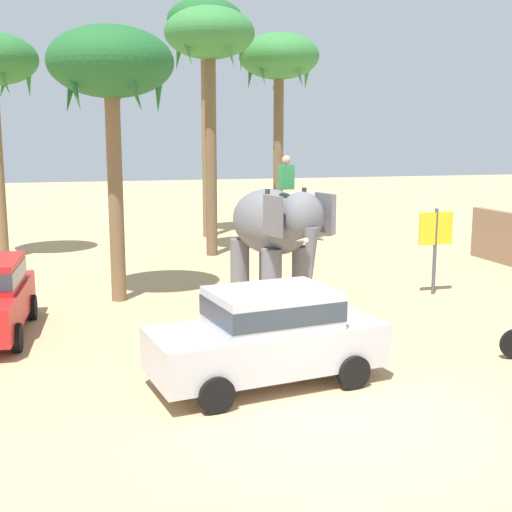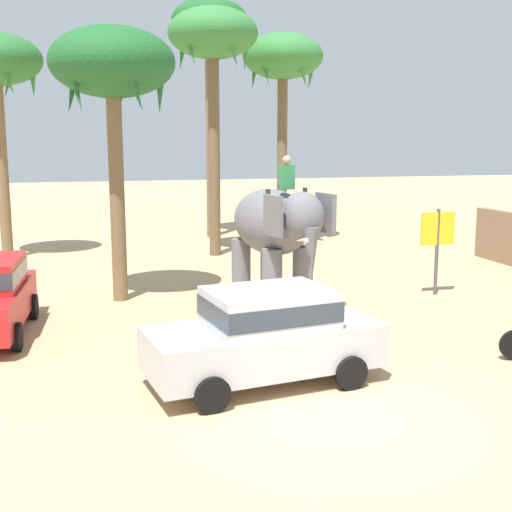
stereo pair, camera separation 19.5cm
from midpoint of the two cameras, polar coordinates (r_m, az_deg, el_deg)
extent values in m
plane|color=tan|center=(10.96, 6.51, -13.11)|extent=(120.00, 120.00, 0.00)
cube|color=#B7BABF|center=(11.84, 1.12, -7.74)|extent=(4.30, 2.27, 0.76)
cube|color=#B7BABF|center=(11.69, 1.58, -4.41)|extent=(2.30, 1.85, 0.64)
cube|color=#2D3842|center=(11.69, 1.58, -4.41)|extent=(2.33, 1.87, 0.35)
cylinder|color=black|center=(10.77, -3.26, -11.74)|extent=(0.62, 0.26, 0.60)
cylinder|color=black|center=(12.29, -6.03, -9.00)|extent=(0.62, 0.26, 0.60)
cylinder|color=black|center=(11.83, 8.55, -9.82)|extent=(0.62, 0.26, 0.60)
cylinder|color=black|center=(13.22, 4.63, -7.59)|extent=(0.62, 0.26, 0.60)
cylinder|color=black|center=(14.50, -19.43, -6.54)|extent=(0.22, 0.61, 0.60)
cylinder|color=black|center=(16.94, -18.19, -4.12)|extent=(0.22, 0.61, 0.60)
ellipsoid|color=slate|center=(17.40, 1.61, 2.95)|extent=(2.14, 3.34, 1.70)
cylinder|color=slate|center=(17.02, 4.34, -1.84)|extent=(0.52, 0.52, 1.60)
cylinder|color=slate|center=(16.61, 1.71, -2.12)|extent=(0.52, 0.52, 1.60)
cylinder|color=slate|center=(18.62, 1.48, -0.79)|extent=(0.52, 0.52, 1.60)
cylinder|color=slate|center=(18.25, -0.98, -1.01)|extent=(0.52, 0.52, 1.60)
ellipsoid|color=slate|center=(15.94, 4.30, 3.36)|extent=(1.26, 1.18, 1.20)
cube|color=slate|center=(16.39, 6.31, 3.69)|extent=(0.26, 0.81, 0.96)
cube|color=slate|center=(15.68, 1.83, 3.46)|extent=(0.26, 0.81, 0.96)
cone|color=slate|center=(15.71, 5.07, -0.44)|extent=(0.42, 0.42, 1.60)
cone|color=beige|center=(15.80, 5.82, 1.45)|extent=(0.22, 0.57, 0.21)
cone|color=beige|center=(15.54, 4.18, 1.33)|extent=(0.22, 0.57, 0.21)
cube|color=#338C4C|center=(16.54, 2.99, 6.75)|extent=(0.38, 0.30, 0.60)
sphere|color=tan|center=(16.52, 3.01, 8.21)|extent=(0.22, 0.22, 0.22)
cylinder|color=#333338|center=(16.83, 4.53, 4.91)|extent=(0.12, 0.12, 0.55)
cylinder|color=#333338|center=(16.34, 1.37, 4.79)|extent=(0.12, 0.12, 0.55)
cylinder|color=brown|center=(24.56, -3.37, 9.05)|extent=(0.41, 0.41, 7.76)
ellipsoid|color=#337A38|center=(24.83, -3.47, 18.51)|extent=(3.20, 3.20, 1.80)
cone|color=#337A38|center=(25.03, -0.64, 17.30)|extent=(0.40, 0.92, 1.64)
cone|color=#337A38|center=(25.94, -3.15, 17.03)|extent=(0.91, 0.57, 1.67)
cone|color=#337A38|center=(25.27, -6.05, 17.18)|extent=(0.73, 0.83, 1.69)
cone|color=#337A38|center=(23.89, -5.49, 17.60)|extent=(0.73, 0.83, 1.69)
cone|color=#337A38|center=(23.73, -1.95, 17.69)|extent=(0.91, 0.57, 1.67)
cylinder|color=brown|center=(25.42, -20.69, 7.36)|extent=(0.40, 0.40, 6.79)
cone|color=#286B2D|center=(25.41, -18.35, 14.48)|extent=(0.40, 0.92, 1.64)
cone|color=#286B2D|center=(26.60, -20.06, 14.17)|extent=(0.91, 0.57, 1.67)
cone|color=#286B2D|center=(24.33, -20.51, 14.58)|extent=(0.91, 0.57, 1.67)
cylinder|color=brown|center=(29.37, -3.69, 10.40)|extent=(0.43, 0.43, 9.00)
ellipsoid|color=#1E5B28|center=(29.78, -3.80, 19.48)|extent=(3.20, 3.20, 1.80)
cone|color=#1E5B28|center=(29.96, -1.41, 18.47)|extent=(0.40, 0.92, 1.64)
cone|color=#1E5B28|center=(30.88, -3.51, 18.20)|extent=(0.91, 0.57, 1.67)
cone|color=#1E5B28|center=(30.21, -5.96, 18.35)|extent=(0.73, 0.83, 1.69)
cone|color=#1E5B28|center=(28.84, -5.49, 18.76)|extent=(0.73, 0.83, 1.69)
cone|color=#1E5B28|center=(28.67, -2.54, 18.85)|extent=(0.91, 0.57, 1.67)
cylinder|color=brown|center=(17.90, -11.51, 5.69)|extent=(0.39, 0.39, 6.00)
ellipsoid|color=#1E5B28|center=(17.96, -11.88, 15.92)|extent=(3.20, 3.20, 1.80)
cone|color=#1E5B28|center=(18.02, -7.89, 14.41)|extent=(0.40, 0.92, 1.64)
cone|color=#1E5B28|center=(19.07, -10.89, 14.09)|extent=(0.91, 0.57, 1.67)
cone|color=#1E5B28|center=(18.58, -15.03, 14.04)|extent=(0.73, 0.83, 1.69)
cone|color=#1E5B28|center=(17.17, -15.01, 14.40)|extent=(0.73, 0.83, 1.69)
cone|color=#1E5B28|center=(16.80, -10.27, 14.68)|extent=(0.91, 0.57, 1.67)
cylinder|color=brown|center=(27.37, 2.46, 8.67)|extent=(0.41, 0.41, 7.30)
ellipsoid|color=#337A38|center=(27.55, 2.52, 16.71)|extent=(3.20, 3.20, 1.80)
cone|color=#337A38|center=(27.88, 4.95, 15.57)|extent=(0.40, 0.92, 1.64)
cone|color=#337A38|center=(28.69, 2.53, 15.44)|extent=(0.91, 0.57, 1.67)
cone|color=#337A38|center=(27.90, 0.08, 15.60)|extent=(0.73, 0.83, 1.69)
cone|color=#337A38|center=(26.54, 0.91, 15.88)|extent=(0.73, 0.83, 1.69)
cone|color=#337A38|center=(26.53, 4.08, 15.86)|extent=(0.91, 0.57, 1.67)
cylinder|color=#4C4C51|center=(19.07, 15.48, 0.33)|extent=(0.10, 0.10, 2.40)
cube|color=yellow|center=(18.98, 15.57, 2.26)|extent=(1.00, 0.08, 0.90)
camera|label=1|loc=(0.10, -89.64, 0.06)|focal=46.79mm
camera|label=2|loc=(0.10, 90.36, -0.06)|focal=46.79mm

